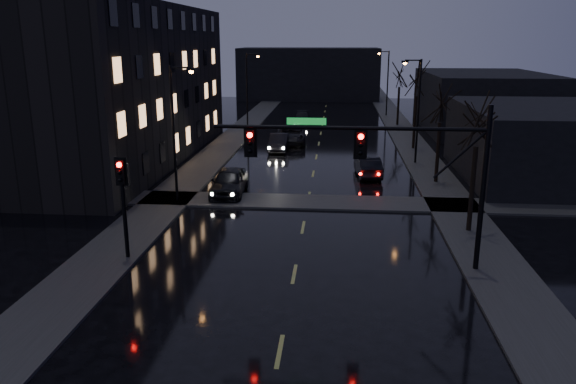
% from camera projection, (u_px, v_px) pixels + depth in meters
% --- Properties ---
extents(sidewalk_left, '(3.00, 140.00, 0.12)m').
position_uv_depth(sidewalk_left, '(222.00, 148.00, 50.01)').
color(sidewalk_left, '#2D2D2B').
rests_on(sidewalk_left, ground).
extents(sidewalk_right, '(3.00, 140.00, 0.12)m').
position_uv_depth(sidewalk_right, '(416.00, 151.00, 48.58)').
color(sidewalk_right, '#2D2D2B').
rests_on(sidewalk_right, ground).
extents(sidewalk_cross, '(40.00, 3.00, 0.12)m').
position_uv_depth(sidewalk_cross, '(308.00, 202.00, 33.44)').
color(sidewalk_cross, '#2D2D2B').
rests_on(sidewalk_cross, ground).
extents(apartment_block, '(12.00, 30.00, 12.00)m').
position_uv_depth(apartment_block, '(108.00, 84.00, 44.30)').
color(apartment_block, black).
rests_on(apartment_block, ground).
extents(commercial_right_near, '(10.00, 14.00, 5.00)m').
position_uv_depth(commercial_right_near, '(538.00, 143.00, 38.70)').
color(commercial_right_near, black).
rests_on(commercial_right_near, ground).
extents(commercial_right_far, '(12.00, 18.00, 6.00)m').
position_uv_depth(commercial_right_far, '(482.00, 101.00, 59.57)').
color(commercial_right_far, black).
rests_on(commercial_right_far, ground).
extents(far_block, '(22.00, 10.00, 8.00)m').
position_uv_depth(far_block, '(309.00, 74.00, 89.81)').
color(far_block, black).
rests_on(far_block, ground).
extents(signal_mast, '(11.11, 0.41, 7.00)m').
position_uv_depth(signal_mast, '(391.00, 156.00, 22.72)').
color(signal_mast, black).
rests_on(signal_mast, ground).
extents(signal_pole_left, '(0.35, 0.41, 4.53)m').
position_uv_depth(signal_pole_left, '(123.00, 194.00, 24.16)').
color(signal_pole_left, black).
rests_on(signal_pole_left, ground).
extents(tree_near, '(3.52, 3.52, 8.08)m').
position_uv_depth(tree_near, '(479.00, 109.00, 26.78)').
color(tree_near, black).
rests_on(tree_near, ground).
extents(tree_mid_a, '(3.30, 3.30, 7.58)m').
position_uv_depth(tree_mid_a, '(442.00, 96.00, 36.49)').
color(tree_mid_a, black).
rests_on(tree_mid_a, ground).
extents(tree_mid_b, '(3.74, 3.74, 8.59)m').
position_uv_depth(tree_mid_b, '(418.00, 73.00, 47.81)').
color(tree_mid_b, black).
rests_on(tree_mid_b, ground).
extents(tree_far, '(3.43, 3.43, 7.88)m').
position_uv_depth(tree_far, '(400.00, 71.00, 61.41)').
color(tree_far, black).
rests_on(tree_far, ground).
extents(streetlight_l_near, '(1.53, 0.28, 8.00)m').
position_uv_depth(streetlight_l_near, '(177.00, 123.00, 32.35)').
color(streetlight_l_near, black).
rests_on(streetlight_l_near, ground).
extents(streetlight_l_far, '(1.53, 0.28, 8.00)m').
position_uv_depth(streetlight_l_far, '(249.00, 85.00, 58.29)').
color(streetlight_l_far, black).
rests_on(streetlight_l_far, ground).
extents(streetlight_r_mid, '(1.53, 0.28, 8.00)m').
position_uv_depth(streetlight_r_mid, '(416.00, 102.00, 42.61)').
color(streetlight_r_mid, black).
rests_on(streetlight_r_mid, ground).
extents(streetlight_r_far, '(1.53, 0.28, 8.00)m').
position_uv_depth(streetlight_r_far, '(386.00, 78.00, 69.50)').
color(streetlight_r_far, black).
rests_on(streetlight_r_far, ground).
extents(oncoming_car_a, '(2.08, 4.94, 1.67)m').
position_uv_depth(oncoming_car_a, '(229.00, 182.00, 34.99)').
color(oncoming_car_a, black).
rests_on(oncoming_car_a, ground).
extents(oncoming_car_b, '(1.57, 4.46, 1.47)m').
position_uv_depth(oncoming_car_b, '(279.00, 142.00, 48.78)').
color(oncoming_car_b, black).
rests_on(oncoming_car_b, ground).
extents(oncoming_car_c, '(3.02, 6.01, 1.63)m').
position_uv_depth(oncoming_car_c, '(291.00, 134.00, 52.29)').
color(oncoming_car_c, black).
rests_on(oncoming_car_c, ground).
extents(oncoming_car_d, '(2.20, 4.73, 1.34)m').
position_uv_depth(oncoming_car_d, '(302.00, 118.00, 64.39)').
color(oncoming_car_d, black).
rests_on(oncoming_car_d, ground).
extents(lead_car, '(1.92, 4.51, 1.44)m').
position_uv_depth(lead_car, '(368.00, 166.00, 39.69)').
color(lead_car, black).
rests_on(lead_car, ground).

